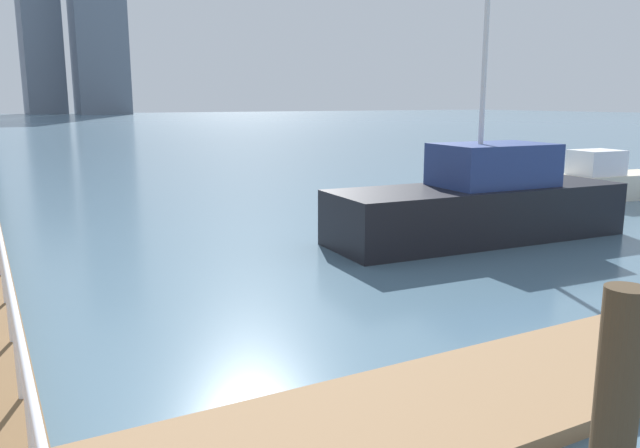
# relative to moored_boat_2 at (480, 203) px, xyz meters

# --- Properties ---
(ground_plane) EXTENTS (300.00, 300.00, 0.00)m
(ground_plane) POSITION_rel_moored_boat_2_xyz_m (-6.98, 5.41, -0.86)
(ground_plane) COLOR slate
(floating_dock) EXTENTS (13.37, 2.00, 0.18)m
(floating_dock) POSITION_rel_moored_boat_2_xyz_m (-3.79, -6.30, -0.77)
(floating_dock) COLOR #93704C
(floating_dock) RESTS_ON ground_plane
(dock_piling_0) EXTENTS (0.34, 0.34, 1.87)m
(dock_piling_0) POSITION_rel_moored_boat_2_xyz_m (-6.10, -8.10, 0.08)
(dock_piling_0) COLOR #473826
(dock_piling_0) RESTS_ON ground_plane
(moored_boat_2) EXTENTS (7.39, 2.65, 8.34)m
(moored_boat_2) POSITION_rel_moored_boat_2_xyz_m (0.00, 0.00, 0.00)
(moored_boat_2) COLOR black
(moored_boat_2) RESTS_ON ground_plane
(moored_boat_3) EXTENTS (4.55, 1.86, 1.64)m
(moored_boat_3) POSITION_rel_moored_boat_2_xyz_m (7.91, 2.59, -0.27)
(moored_boat_3) COLOR beige
(moored_boat_3) RESTS_ON ground_plane
(skyline_tower_3) EXTENTS (8.96, 10.92, 32.10)m
(skyline_tower_3) POSITION_rel_moored_boat_2_xyz_m (4.93, 153.63, 15.19)
(skyline_tower_3) COLOR slate
(skyline_tower_3) RESTS_ON ground_plane
(skyline_tower_4) EXTENTS (11.42, 12.64, 50.42)m
(skyline_tower_4) POSITION_rel_moored_boat_2_xyz_m (16.35, 143.85, 24.35)
(skyline_tower_4) COLOR slate
(skyline_tower_4) RESTS_ON ground_plane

